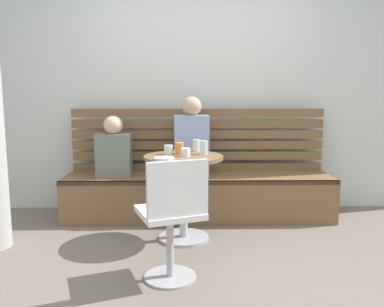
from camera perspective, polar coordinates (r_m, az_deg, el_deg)
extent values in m
plane|color=#70665B|center=(3.02, 1.66, -16.16)|extent=(8.00, 8.00, 0.00)
cube|color=silver|center=(4.38, 0.78, 11.03)|extent=(5.20, 0.10, 2.90)
cube|color=brown|center=(4.08, 0.93, -6.25)|extent=(2.70, 0.52, 0.44)
cube|color=brown|center=(3.79, 1.05, -4.25)|extent=(2.70, 0.04, 0.04)
cube|color=brown|center=(4.25, 0.83, -1.99)|extent=(2.65, 0.04, 0.09)
cube|color=brown|center=(4.23, 0.84, -0.30)|extent=(2.65, 0.04, 0.09)
cube|color=brown|center=(4.21, 0.84, 1.22)|extent=(2.65, 0.04, 0.09)
cube|color=brown|center=(4.20, 0.84, 2.76)|extent=(2.65, 0.04, 0.09)
cube|color=brown|center=(4.19, 0.85, 4.30)|extent=(2.65, 0.04, 0.09)
cube|color=brown|center=(4.18, 0.85, 5.85)|extent=(2.65, 0.04, 0.09)
cylinder|color=#ADADB2|center=(3.57, -1.20, -11.94)|extent=(0.44, 0.44, 0.02)
cylinder|color=#ADADB2|center=(3.46, -1.21, -6.43)|extent=(0.07, 0.07, 0.69)
cylinder|color=brown|center=(3.38, -1.23, -0.56)|extent=(0.68, 0.68, 0.03)
cylinder|color=#ADADB2|center=(2.88, -3.14, -17.24)|extent=(0.36, 0.36, 0.02)
cylinder|color=#ADADB2|center=(2.79, -3.18, -13.23)|extent=(0.05, 0.05, 0.45)
cube|color=white|center=(2.71, -3.22, -8.42)|extent=(0.51, 0.51, 0.04)
cube|color=white|center=(2.50, -2.05, -5.11)|extent=(0.39, 0.18, 0.36)
cube|color=#8C9EC6|center=(3.94, -0.04, 1.07)|extent=(0.34, 0.22, 0.61)
sphere|color=tan|center=(3.91, -0.04, 6.78)|extent=(0.19, 0.19, 0.19)
cube|color=slate|center=(4.05, -11.12, -0.23)|extent=(0.34, 0.22, 0.43)
sphere|color=#DBB293|center=(4.01, -11.25, 4.01)|extent=(0.19, 0.19, 0.19)
cylinder|color=white|center=(3.34, -0.94, 0.19)|extent=(0.08, 0.08, 0.07)
cylinder|color=silver|center=(3.45, 1.67, 0.86)|extent=(0.07, 0.07, 0.12)
cylinder|color=orange|center=(3.47, -1.78, 0.75)|extent=(0.07, 0.07, 0.10)
cylinder|color=white|center=(3.62, 0.60, 1.16)|extent=(0.07, 0.07, 0.11)
cylinder|color=silver|center=(3.47, -3.39, 0.57)|extent=(0.08, 0.08, 0.08)
cylinder|color=white|center=(3.22, -4.07, -0.67)|extent=(0.17, 0.17, 0.01)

